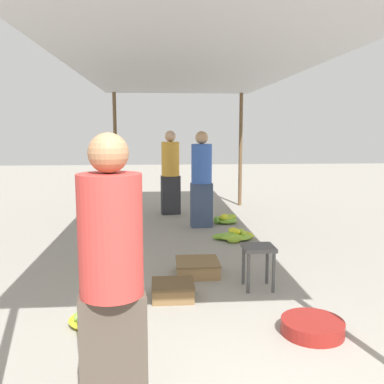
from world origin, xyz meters
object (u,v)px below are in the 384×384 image
crate_near (173,290)px  crate_mid (197,267)px  banana_pile_left_1 (108,266)px  shopper_walking_far (170,171)px  banana_pile_right_0 (235,235)px  banana_pile_right_1 (225,219)px  banana_pile_left_0 (99,316)px  stool (258,255)px  shopper_walking_mid (202,178)px  banana_pile_left_2 (122,217)px  basin_black (312,327)px  vendor_foreground (112,278)px

crate_near → crate_mid: size_ratio=0.85×
banana_pile_left_1 → shopper_walking_far: shopper_walking_far is taller
banana_pile_right_0 → banana_pile_left_1: bearing=-141.1°
banana_pile_right_1 → crate_near: (-1.09, -3.53, 0.00)m
banana_pile_left_0 → crate_mid: banana_pile_left_0 is taller
stool → shopper_walking_mid: shopper_walking_mid is taller
shopper_walking_mid → shopper_walking_far: size_ratio=0.99×
banana_pile_left_0 → banana_pile_left_2: 4.49m
banana_pile_left_0 → shopper_walking_far: size_ratio=0.32×
basin_black → stool: bearing=101.5°
banana_pile_left_2 → banana_pile_right_1: banana_pile_right_1 is taller
shopper_walking_far → basin_black: bearing=-78.8°
basin_black → shopper_walking_far: size_ratio=0.31×
banana_pile_right_1 → crate_mid: size_ratio=0.91×
banana_pile_left_2 → crate_near: bearing=-77.6°
banana_pile_right_0 → shopper_walking_far: bearing=114.1°
banana_pile_left_1 → crate_near: banana_pile_left_1 is taller
banana_pile_right_0 → shopper_walking_far: size_ratio=0.42×
banana_pile_left_2 → banana_pile_right_0: size_ratio=0.81×
banana_pile_left_2 → shopper_walking_far: size_ratio=0.34×
banana_pile_right_0 → banana_pile_right_1: size_ratio=1.53×
banana_pile_left_0 → shopper_walking_mid: (1.30, 3.83, 0.81)m
banana_pile_left_2 → banana_pile_right_1: (1.95, -0.39, 0.01)m
crate_mid → shopper_walking_mid: (0.30, 2.55, 0.80)m
banana_pile_left_0 → shopper_walking_far: 5.20m
basin_black → vendor_foreground: bearing=-147.6°
crate_near → crate_mid: 0.78m
crate_near → shopper_walking_mid: size_ratio=0.25×
stool → basin_black: size_ratio=0.90×
shopper_walking_far → banana_pile_right_0: bearing=-65.9°
banana_pile_left_0 → crate_near: 0.89m
vendor_foreground → crate_mid: bearing=74.4°
shopper_walking_mid → shopper_walking_far: (-0.52, 1.25, 0.00)m
banana_pile_left_0 → crate_near: (0.68, 0.56, 0.01)m
banana_pile_left_2 → basin_black: bearing=-67.2°
banana_pile_right_1 → shopper_walking_mid: shopper_walking_mid is taller
banana_pile_left_2 → shopper_walking_far: (0.96, 0.59, 0.83)m
banana_pile_left_1 → banana_pile_right_0: bearing=38.9°
crate_mid → stool: bearing=-39.1°
banana_pile_right_0 → crate_near: banana_pile_right_0 is taller
basin_black → banana_pile_left_1: banana_pile_left_1 is taller
shopper_walking_far → crate_mid: bearing=-86.7°
banana_pile_right_0 → vendor_foreground: bearing=-109.3°
vendor_foreground → banana_pile_left_1: 2.87m
banana_pile_left_1 → shopper_walking_far: 3.84m
crate_mid → shopper_walking_far: size_ratio=0.30×
vendor_foreground → stool: size_ratio=3.57×
stool → shopper_walking_mid: bearing=96.0°
stool → banana_pile_left_1: bearing=159.0°
stool → banana_pile_right_1: bearing=87.5°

